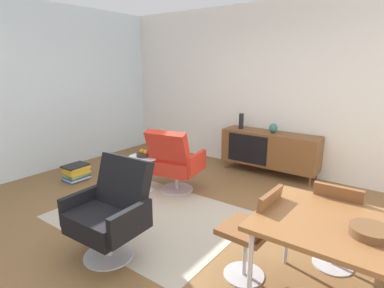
{
  "coord_description": "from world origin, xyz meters",
  "views": [
    {
      "loc": [
        1.9,
        -2.45,
        1.81
      ],
      "look_at": [
        -0.2,
        0.4,
        0.89
      ],
      "focal_mm": 28.74,
      "sensor_mm": 36.0,
      "label": 1
    }
  ],
  "objects_px": {
    "sideboard": "(269,149)",
    "lounge_chair_red": "(174,161)",
    "dining_table": "(380,240)",
    "magazine_stack": "(76,172)",
    "armchair_black_shell": "(111,209)",
    "fruit_bowl": "(144,154)",
    "dining_chair_near_window": "(253,230)",
    "side_table_round": "(144,169)",
    "vase_sculptural_dark": "(273,128)",
    "dining_chair_back_left": "(337,222)",
    "wooden_bowl_on_table": "(371,232)",
    "vase_cobalt": "(241,121)"
  },
  "relations": [
    {
      "from": "sideboard",
      "to": "lounge_chair_red",
      "type": "bearing_deg",
      "value": -118.22
    },
    {
      "from": "dining_table",
      "to": "magazine_stack",
      "type": "bearing_deg",
      "value": 173.24
    },
    {
      "from": "magazine_stack",
      "to": "lounge_chair_red",
      "type": "bearing_deg",
      "value": 20.4
    },
    {
      "from": "armchair_black_shell",
      "to": "fruit_bowl",
      "type": "xyz_separation_m",
      "value": [
        -0.87,
        1.3,
        0.09
      ]
    },
    {
      "from": "dining_table",
      "to": "dining_chair_near_window",
      "type": "distance_m",
      "value": 0.92
    },
    {
      "from": "side_table_round",
      "to": "fruit_bowl",
      "type": "xyz_separation_m",
      "value": [
        0.0,
        0.0,
        0.23
      ]
    },
    {
      "from": "vase_sculptural_dark",
      "to": "side_table_round",
      "type": "bearing_deg",
      "value": -125.27
    },
    {
      "from": "dining_table",
      "to": "fruit_bowl",
      "type": "relative_size",
      "value": 8.0
    },
    {
      "from": "dining_table",
      "to": "magazine_stack",
      "type": "xyz_separation_m",
      "value": [
        -4.19,
        0.5,
        -0.57
      ]
    },
    {
      "from": "dining_table",
      "to": "dining_chair_back_left",
      "type": "xyz_separation_m",
      "value": [
        -0.35,
        0.56,
        -0.23
      ]
    },
    {
      "from": "side_table_round",
      "to": "dining_table",
      "type": "bearing_deg",
      "value": -15.67
    },
    {
      "from": "fruit_bowl",
      "to": "dining_chair_back_left",
      "type": "bearing_deg",
      "value": -6.16
    },
    {
      "from": "vase_sculptural_dark",
      "to": "magazine_stack",
      "type": "relative_size",
      "value": 0.4
    },
    {
      "from": "dining_chair_near_window",
      "to": "sideboard",
      "type": "bearing_deg",
      "value": 109.72
    },
    {
      "from": "sideboard",
      "to": "dining_table",
      "type": "relative_size",
      "value": 1.0
    },
    {
      "from": "fruit_bowl",
      "to": "magazine_stack",
      "type": "xyz_separation_m",
      "value": [
        -1.18,
        -0.35,
        -0.43
      ]
    },
    {
      "from": "vase_sculptural_dark",
      "to": "dining_chair_near_window",
      "type": "distance_m",
      "value": 2.76
    },
    {
      "from": "dining_chair_back_left",
      "to": "lounge_chair_red",
      "type": "relative_size",
      "value": 0.9
    },
    {
      "from": "sideboard",
      "to": "dining_chair_back_left",
      "type": "xyz_separation_m",
      "value": [
        1.47,
        -2.03,
        0.03
      ]
    },
    {
      "from": "dining_chair_back_left",
      "to": "magazine_stack",
      "type": "height_order",
      "value": "dining_chair_back_left"
    },
    {
      "from": "wooden_bowl_on_table",
      "to": "sideboard",
      "type": "bearing_deg",
      "value": 123.69
    },
    {
      "from": "vase_sculptural_dark",
      "to": "dining_table",
      "type": "height_order",
      "value": "vase_sculptural_dark"
    },
    {
      "from": "sideboard",
      "to": "lounge_chair_red",
      "type": "xyz_separation_m",
      "value": [
        -0.81,
        -1.51,
        0.03
      ]
    },
    {
      "from": "dining_chair_back_left",
      "to": "fruit_bowl",
      "type": "distance_m",
      "value": 2.68
    },
    {
      "from": "armchair_black_shell",
      "to": "side_table_round",
      "type": "relative_size",
      "value": 1.82
    },
    {
      "from": "dining_table",
      "to": "fruit_bowl",
      "type": "bearing_deg",
      "value": 164.3
    },
    {
      "from": "dining_chair_back_left",
      "to": "side_table_round",
      "type": "bearing_deg",
      "value": 173.88
    },
    {
      "from": "dining_chair_back_left",
      "to": "side_table_round",
      "type": "height_order",
      "value": "dining_chair_back_left"
    },
    {
      "from": "dining_chair_near_window",
      "to": "lounge_chair_red",
      "type": "relative_size",
      "value": 0.9
    },
    {
      "from": "sideboard",
      "to": "vase_cobalt",
      "type": "bearing_deg",
      "value": 179.8
    },
    {
      "from": "lounge_chair_red",
      "to": "side_table_round",
      "type": "relative_size",
      "value": 1.82
    },
    {
      "from": "dining_chair_near_window",
      "to": "wooden_bowl_on_table",
      "type": "bearing_deg",
      "value": -3.79
    },
    {
      "from": "dining_table",
      "to": "side_table_round",
      "type": "height_order",
      "value": "dining_table"
    },
    {
      "from": "lounge_chair_red",
      "to": "side_table_round",
      "type": "distance_m",
      "value": 0.47
    },
    {
      "from": "vase_sculptural_dark",
      "to": "magazine_stack",
      "type": "xyz_separation_m",
      "value": [
        -2.42,
        -2.09,
        -0.67
      ]
    },
    {
      "from": "vase_cobalt",
      "to": "dining_table",
      "type": "xyz_separation_m",
      "value": [
        2.36,
        -2.59,
        -0.15
      ]
    },
    {
      "from": "side_table_round",
      "to": "fruit_bowl",
      "type": "bearing_deg",
      "value": 89.89
    },
    {
      "from": "dining_chair_back_left",
      "to": "dining_chair_near_window",
      "type": "relative_size",
      "value": 1.0
    },
    {
      "from": "side_table_round",
      "to": "lounge_chair_red",
      "type": "bearing_deg",
      "value": 31.59
    },
    {
      "from": "wooden_bowl_on_table",
      "to": "magazine_stack",
      "type": "relative_size",
      "value": 0.66
    },
    {
      "from": "lounge_chair_red",
      "to": "armchair_black_shell",
      "type": "bearing_deg",
      "value": -72.37
    },
    {
      "from": "vase_cobalt",
      "to": "wooden_bowl_on_table",
      "type": "xyz_separation_m",
      "value": [
        2.31,
        -2.65,
        -0.08
      ]
    },
    {
      "from": "lounge_chair_red",
      "to": "side_table_round",
      "type": "xyz_separation_m",
      "value": [
        -0.38,
        -0.23,
        -0.15
      ]
    },
    {
      "from": "armchair_black_shell",
      "to": "magazine_stack",
      "type": "height_order",
      "value": "armchair_black_shell"
    },
    {
      "from": "lounge_chair_red",
      "to": "fruit_bowl",
      "type": "bearing_deg",
      "value": -148.58
    },
    {
      "from": "dining_chair_near_window",
      "to": "fruit_bowl",
      "type": "bearing_deg",
      "value": 158.2
    },
    {
      "from": "wooden_bowl_on_table",
      "to": "armchair_black_shell",
      "type": "height_order",
      "value": "armchair_black_shell"
    },
    {
      "from": "side_table_round",
      "to": "fruit_bowl",
      "type": "height_order",
      "value": "fruit_bowl"
    },
    {
      "from": "armchair_black_shell",
      "to": "sideboard",
      "type": "bearing_deg",
      "value": 83.94
    },
    {
      "from": "vase_sculptural_dark",
      "to": "wooden_bowl_on_table",
      "type": "xyz_separation_m",
      "value": [
        1.72,
        -2.65,
        -0.03
      ]
    }
  ]
}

